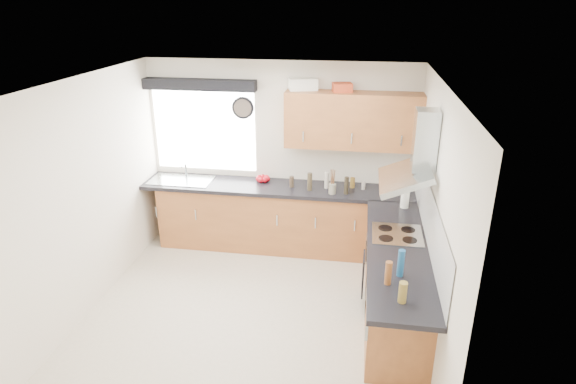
% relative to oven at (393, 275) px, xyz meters
% --- Properties ---
extents(ground_plane, '(3.60, 3.60, 0.00)m').
position_rel_oven_xyz_m(ground_plane, '(-1.50, -0.30, -0.42)').
color(ground_plane, beige).
extents(ceiling, '(3.60, 3.60, 0.02)m').
position_rel_oven_xyz_m(ceiling, '(-1.50, -0.30, 2.08)').
color(ceiling, white).
rests_on(ceiling, wall_back).
extents(wall_back, '(3.60, 0.02, 2.50)m').
position_rel_oven_xyz_m(wall_back, '(-1.50, 1.50, 0.82)').
color(wall_back, silver).
rests_on(wall_back, ground_plane).
extents(wall_front, '(3.60, 0.02, 2.50)m').
position_rel_oven_xyz_m(wall_front, '(-1.50, -2.10, 0.82)').
color(wall_front, silver).
rests_on(wall_front, ground_plane).
extents(wall_left, '(0.02, 3.60, 2.50)m').
position_rel_oven_xyz_m(wall_left, '(-3.30, -0.30, 0.82)').
color(wall_left, silver).
rests_on(wall_left, ground_plane).
extents(wall_right, '(0.02, 3.60, 2.50)m').
position_rel_oven_xyz_m(wall_right, '(0.30, -0.30, 0.82)').
color(wall_right, silver).
rests_on(wall_right, ground_plane).
extents(window, '(1.40, 0.02, 1.10)m').
position_rel_oven_xyz_m(window, '(-2.55, 1.49, 1.12)').
color(window, white).
rests_on(window, wall_back).
extents(window_blind, '(1.50, 0.18, 0.14)m').
position_rel_oven_xyz_m(window_blind, '(-2.55, 1.40, 1.76)').
color(window_blind, black).
rests_on(window_blind, wall_back).
extents(splashback, '(0.01, 3.00, 0.54)m').
position_rel_oven_xyz_m(splashback, '(0.29, 0.00, 0.75)').
color(splashback, white).
rests_on(splashback, wall_right).
extents(base_cab_back, '(3.00, 0.58, 0.86)m').
position_rel_oven_xyz_m(base_cab_back, '(-1.60, 1.21, 0.01)').
color(base_cab_back, brown).
rests_on(base_cab_back, ground_plane).
extents(base_cab_corner, '(0.60, 0.60, 0.86)m').
position_rel_oven_xyz_m(base_cab_corner, '(0.00, 1.20, 0.01)').
color(base_cab_corner, brown).
rests_on(base_cab_corner, ground_plane).
extents(base_cab_right, '(0.58, 2.10, 0.86)m').
position_rel_oven_xyz_m(base_cab_right, '(0.01, -0.15, 0.01)').
color(base_cab_right, brown).
rests_on(base_cab_right, ground_plane).
extents(worktop_back, '(3.60, 0.62, 0.05)m').
position_rel_oven_xyz_m(worktop_back, '(-1.50, 1.20, 0.46)').
color(worktop_back, black).
rests_on(worktop_back, base_cab_back).
extents(worktop_right, '(0.62, 2.42, 0.05)m').
position_rel_oven_xyz_m(worktop_right, '(0.00, -0.30, 0.46)').
color(worktop_right, black).
rests_on(worktop_right, base_cab_right).
extents(sink, '(0.84, 0.46, 0.10)m').
position_rel_oven_xyz_m(sink, '(-2.83, 1.20, 0.52)').
color(sink, '#A5B0B6').
rests_on(sink, worktop_back).
extents(oven, '(0.56, 0.58, 0.85)m').
position_rel_oven_xyz_m(oven, '(0.00, 0.00, 0.00)').
color(oven, black).
rests_on(oven, ground_plane).
extents(hob_plate, '(0.52, 0.52, 0.01)m').
position_rel_oven_xyz_m(hob_plate, '(0.00, 0.00, 0.49)').
color(hob_plate, '#A5B0B6').
rests_on(hob_plate, worktop_right).
extents(extractor_hood, '(0.52, 0.78, 0.66)m').
position_rel_oven_xyz_m(extractor_hood, '(0.10, -0.00, 1.34)').
color(extractor_hood, '#A5B0B6').
rests_on(extractor_hood, wall_right).
extents(upper_cabinets, '(1.70, 0.35, 0.70)m').
position_rel_oven_xyz_m(upper_cabinets, '(-0.55, 1.32, 1.38)').
color(upper_cabinets, brown).
rests_on(upper_cabinets, wall_back).
extents(washing_machine, '(0.57, 0.56, 0.81)m').
position_rel_oven_xyz_m(washing_machine, '(-2.50, 1.22, -0.02)').
color(washing_machine, white).
rests_on(washing_machine, ground_plane).
extents(wall_clock, '(0.29, 0.04, 0.29)m').
position_rel_oven_xyz_m(wall_clock, '(-2.00, 1.46, 1.45)').
color(wall_clock, black).
rests_on(wall_clock, wall_back).
extents(casserole, '(0.40, 0.34, 0.14)m').
position_rel_oven_xyz_m(casserole, '(-1.20, 1.42, 1.80)').
color(casserole, white).
rests_on(casserole, upper_cabinets).
extents(storage_box, '(0.27, 0.24, 0.11)m').
position_rel_oven_xyz_m(storage_box, '(-0.70, 1.35, 1.78)').
color(storage_box, '#BD3F1E').
rests_on(storage_box, upper_cabinets).
extents(utensil_pot, '(0.11, 0.11, 0.13)m').
position_rel_oven_xyz_m(utensil_pot, '(-0.76, 1.05, 0.55)').
color(utensil_pot, gray).
rests_on(utensil_pot, worktop_back).
extents(kitchen_roll, '(0.11, 0.11, 0.21)m').
position_rel_oven_xyz_m(kitchen_roll, '(0.12, 0.75, 0.59)').
color(kitchen_roll, white).
rests_on(kitchen_roll, worktop_right).
extents(tomato_cluster, '(0.19, 0.19, 0.08)m').
position_rel_oven_xyz_m(tomato_cluster, '(-1.72, 1.35, 0.52)').
color(tomato_cluster, '#AE0713').
rests_on(tomato_cluster, worktop_back).
extents(jar_0, '(0.06, 0.06, 0.22)m').
position_rel_oven_xyz_m(jar_0, '(-0.85, 1.23, 0.60)').
color(jar_0, '#BAB19F').
rests_on(jar_0, worktop_back).
extents(jar_1, '(0.05, 0.05, 0.11)m').
position_rel_oven_xyz_m(jar_1, '(-0.37, 1.26, 0.54)').
color(jar_1, '#ACA093').
rests_on(jar_1, worktop_back).
extents(jar_2, '(0.06, 0.06, 0.23)m').
position_rel_oven_xyz_m(jar_2, '(-0.58, 1.07, 0.60)').
color(jar_2, black).
rests_on(jar_2, worktop_back).
extents(jar_3, '(0.06, 0.06, 0.14)m').
position_rel_oven_xyz_m(jar_3, '(-0.51, 1.30, 0.55)').
color(jar_3, brown).
rests_on(jar_3, worktop_back).
extents(jar_4, '(0.06, 0.06, 0.15)m').
position_rel_oven_xyz_m(jar_4, '(-1.30, 1.19, 0.56)').
color(jar_4, '#3F3123').
rests_on(jar_4, worktop_back).
extents(jar_5, '(0.06, 0.06, 0.23)m').
position_rel_oven_xyz_m(jar_5, '(-1.06, 1.12, 0.60)').
color(jar_5, '#3D3422').
rests_on(jar_5, worktop_back).
extents(bottle_0, '(0.07, 0.07, 0.18)m').
position_rel_oven_xyz_m(bottle_0, '(-0.02, -1.21, 0.58)').
color(bottle_0, olive).
rests_on(bottle_0, worktop_right).
extents(bottle_1, '(0.06, 0.06, 0.26)m').
position_rel_oven_xyz_m(bottle_1, '(-0.02, -0.80, 0.61)').
color(bottle_1, navy).
rests_on(bottle_1, worktop_right).
extents(bottle_2, '(0.06, 0.06, 0.22)m').
position_rel_oven_xyz_m(bottle_2, '(-0.13, -0.96, 0.59)').
color(bottle_2, brown).
rests_on(bottle_2, worktop_right).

